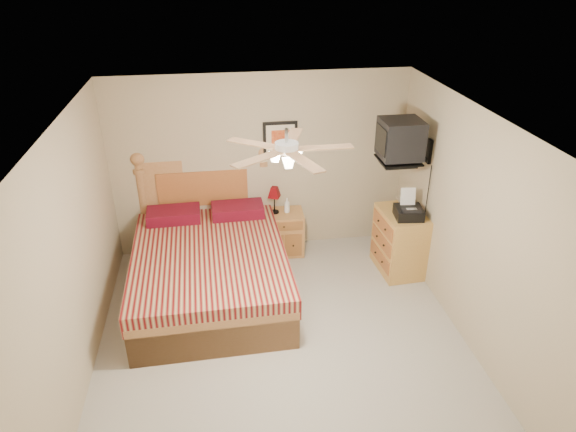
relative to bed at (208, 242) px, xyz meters
name	(u,v)px	position (x,y,z in m)	size (l,w,h in m)	color
floor	(284,348)	(0.76, -1.12, -0.76)	(4.50, 4.50, 0.00)	#A19C91
ceiling	(283,126)	(0.76, -1.12, 1.74)	(4.00, 4.50, 0.04)	white
wall_back	(261,165)	(0.76, 1.13, 0.49)	(4.00, 0.04, 2.50)	tan
wall_left	(70,267)	(-1.24, -1.12, 0.49)	(0.04, 4.50, 2.50)	tan
wall_right	(476,235)	(2.76, -1.12, 0.49)	(0.04, 4.50, 2.50)	tan
bed	(208,242)	(0.00, 0.00, 0.00)	(1.79, 2.35, 1.52)	#AB703D
nightstand	(282,232)	(1.02, 0.88, -0.45)	(0.57, 0.43, 0.62)	#B57045
table_lamp	(274,200)	(0.92, 0.91, 0.05)	(0.21, 0.21, 0.38)	#5C0409
lotion_bottle	(287,205)	(1.09, 0.90, -0.04)	(0.08, 0.08, 0.21)	white
framed_picture	(280,138)	(1.03, 1.11, 0.86)	(0.46, 0.04, 0.46)	black
dresser	(400,241)	(2.49, 0.20, -0.33)	(0.51, 0.73, 0.86)	#BA823F
fax_machine	(410,205)	(2.51, 0.06, 0.27)	(0.33, 0.36, 0.36)	black
magazine_lower	(398,204)	(2.50, 0.42, 0.11)	(0.17, 0.23, 0.02)	tan
magazine_upper	(399,202)	(2.52, 0.44, 0.13)	(0.21, 0.28, 0.02)	gray
wall_tv	(412,141)	(2.51, 0.22, 1.05)	(0.56, 0.46, 0.58)	black
ceiling_fan	(287,149)	(0.76, -1.32, 1.60)	(1.14, 1.14, 0.28)	white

